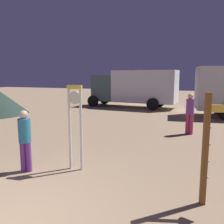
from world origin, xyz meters
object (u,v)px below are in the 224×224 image
(standing_clock, at_px, (75,120))
(person_distant, at_px, (190,112))
(person_near_clock, at_px, (25,138))
(box_truck_near, at_px, (135,87))
(arrow_sign, at_px, (223,131))

(standing_clock, height_order, person_distant, standing_clock)
(person_near_clock, distance_m, box_truck_near, 13.62)
(box_truck_near, bearing_deg, person_distant, -59.39)
(box_truck_near, bearing_deg, standing_clock, -81.06)
(person_near_clock, bearing_deg, standing_clock, 28.03)
(standing_clock, bearing_deg, person_distant, 63.39)
(standing_clock, height_order, box_truck_near, box_truck_near)
(standing_clock, relative_size, person_distant, 1.28)
(standing_clock, distance_m, person_distant, 5.78)
(standing_clock, bearing_deg, person_near_clock, -151.97)
(standing_clock, xyz_separation_m, person_near_clock, (-1.14, -0.61, -0.43))
(standing_clock, relative_size, arrow_sign, 1.03)
(person_distant, bearing_deg, person_near_clock, -122.87)
(person_near_clock, bearing_deg, arrow_sign, 0.64)
(standing_clock, height_order, arrow_sign, standing_clock)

